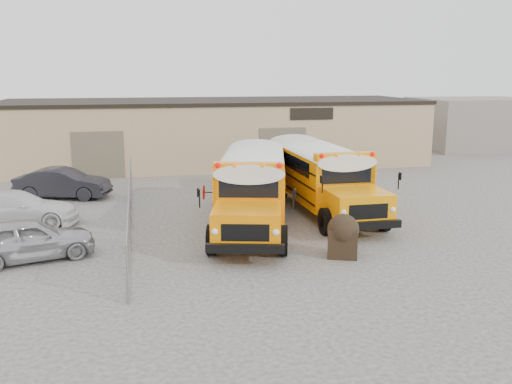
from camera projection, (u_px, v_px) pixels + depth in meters
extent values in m
plane|color=#44423F|center=(279.00, 236.00, 23.50)|extent=(120.00, 120.00, 0.00)
cube|color=tan|center=(213.00, 133.00, 42.20)|extent=(30.00, 10.00, 4.50)
cube|color=black|center=(213.00, 101.00, 41.73)|extent=(30.20, 10.20, 0.25)
cube|color=black|center=(312.00, 114.00, 38.26)|extent=(3.00, 0.08, 0.80)
cube|color=#665D48|center=(98.00, 155.00, 35.93)|extent=(3.20, 0.08, 3.00)
cube|color=#665D48|center=(283.00, 150.00, 38.35)|extent=(3.20, 0.08, 3.00)
cylinder|color=gray|center=(128.00, 275.00, 16.36)|extent=(0.07, 0.07, 1.80)
cylinder|color=gray|center=(129.00, 245.00, 19.23)|extent=(0.07, 0.07, 1.80)
cylinder|color=gray|center=(129.00, 222.00, 22.11)|extent=(0.07, 0.07, 1.80)
cylinder|color=gray|center=(130.00, 205.00, 24.98)|extent=(0.07, 0.07, 1.80)
cylinder|color=gray|center=(130.00, 192.00, 27.86)|extent=(0.07, 0.07, 1.80)
cylinder|color=gray|center=(131.00, 181.00, 30.73)|extent=(0.07, 0.07, 1.80)
cylinder|color=gray|center=(131.00, 171.00, 33.60)|extent=(0.07, 0.07, 1.80)
cylinder|color=gray|center=(129.00, 186.00, 24.80)|extent=(0.05, 18.00, 0.05)
cylinder|color=gray|center=(131.00, 224.00, 25.16)|extent=(0.05, 18.00, 0.05)
cube|color=gray|center=(130.00, 205.00, 24.98)|extent=(0.02, 18.00, 1.70)
cube|color=gray|center=(474.00, 123.00, 50.86)|extent=(10.00, 8.00, 4.40)
cube|color=orange|center=(258.00, 161.00, 32.33)|extent=(4.70, 8.83, 2.27)
cube|color=orange|center=(254.00, 188.00, 27.13)|extent=(2.95, 2.95, 1.27)
cube|color=black|center=(255.00, 161.00, 28.11)|extent=(2.22, 0.61, 0.83)
cube|color=white|center=(258.00, 138.00, 32.06)|extent=(4.72, 8.91, 0.44)
cube|color=orange|center=(255.00, 146.00, 28.21)|extent=(2.76, 1.19, 0.40)
sphere|color=#E50705|center=(231.00, 144.00, 27.98)|extent=(0.22, 0.22, 0.22)
sphere|color=#E50705|center=(279.00, 144.00, 27.90)|extent=(0.22, 0.22, 0.22)
sphere|color=orange|center=(244.00, 144.00, 27.96)|extent=(0.22, 0.22, 0.22)
sphere|color=orange|center=(266.00, 144.00, 27.92)|extent=(0.22, 0.22, 0.22)
cube|color=black|center=(253.00, 205.00, 25.95)|extent=(2.69, 0.89, 0.31)
cube|color=black|center=(260.00, 166.00, 36.71)|extent=(2.69, 0.86, 0.31)
cube|color=black|center=(258.00, 162.00, 32.35)|extent=(4.70, 8.68, 0.07)
cube|color=black|center=(258.00, 149.00, 32.52)|extent=(4.42, 7.55, 0.69)
cylinder|color=black|center=(227.00, 200.00, 27.42)|extent=(0.58, 1.19, 1.15)
cylinder|color=black|center=(282.00, 201.00, 27.33)|extent=(0.58, 1.19, 1.15)
cylinder|color=black|center=(237.00, 175.00, 34.25)|extent=(0.58, 1.19, 1.15)
cylinder|color=black|center=(281.00, 175.00, 34.16)|extent=(0.58, 1.19, 1.15)
cylinder|color=#BF0505|center=(220.00, 166.00, 29.55)|extent=(0.18, 0.61, 0.62)
cube|color=#FF9705|center=(282.00, 154.00, 34.92)|extent=(2.85, 8.37, 2.25)
cube|color=#FF9705|center=(308.00, 178.00, 29.88)|extent=(2.45, 2.45, 1.26)
cube|color=black|center=(302.00, 153.00, 30.82)|extent=(2.25, 0.10, 0.82)
cube|color=white|center=(282.00, 133.00, 34.65)|extent=(2.85, 8.46, 0.44)
cube|color=#FF9705|center=(300.00, 140.00, 30.92)|extent=(2.70, 0.58, 0.40)
sphere|color=#E50705|center=(281.00, 139.00, 30.41)|extent=(0.22, 0.22, 0.22)
sphere|color=#E50705|center=(322.00, 138.00, 30.90)|extent=(0.22, 0.22, 0.22)
sphere|color=orange|center=(293.00, 138.00, 30.55)|extent=(0.22, 0.22, 0.22)
sphere|color=orange|center=(311.00, 138.00, 30.77)|extent=(0.22, 0.22, 0.22)
cube|color=black|center=(316.00, 192.00, 28.75)|extent=(2.69, 0.28, 0.31)
cube|color=black|center=(265.00, 160.00, 39.17)|extent=(2.69, 0.25, 0.31)
cube|color=black|center=(282.00, 156.00, 34.93)|extent=(2.89, 8.21, 0.07)
cube|color=black|center=(280.00, 144.00, 35.10)|extent=(2.87, 7.06, 0.68)
cylinder|color=black|center=(283.00, 190.00, 29.85)|extent=(0.32, 1.15, 1.14)
cylinder|color=black|center=(331.00, 188.00, 30.40)|extent=(0.32, 1.15, 1.14)
cylinder|color=black|center=(255.00, 169.00, 36.46)|extent=(0.32, 1.15, 1.14)
cylinder|color=black|center=(294.00, 167.00, 37.02)|extent=(0.32, 1.15, 1.14)
cube|color=black|center=(343.00, 242.00, 20.76)|extent=(1.33, 1.27, 1.06)
sphere|color=black|center=(343.00, 230.00, 20.66)|extent=(1.17, 1.17, 1.17)
imported|color=#AFAEB3|center=(28.00, 239.00, 20.25)|extent=(4.92, 3.13, 1.56)
imported|color=silver|center=(15.00, 209.00, 24.90)|extent=(5.45, 2.50, 1.54)
imported|color=black|center=(63.00, 183.00, 30.43)|extent=(5.20, 2.91, 1.62)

